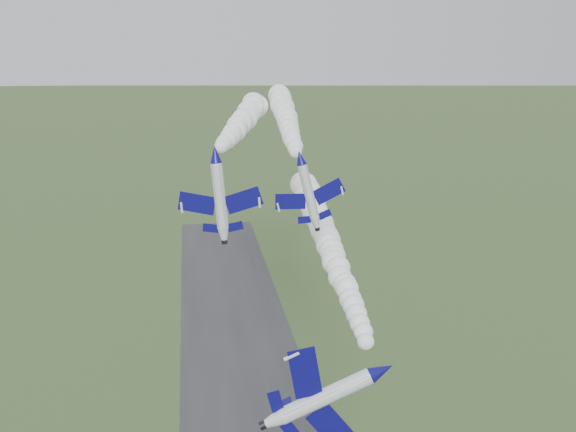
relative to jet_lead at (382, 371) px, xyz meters
name	(u,v)px	position (x,y,z in m)	size (l,w,h in m)	color
jet_lead	(382,371)	(0.00, 0.00, 0.00)	(5.21, 14.12, 10.72)	silver
smoke_trail_jet_lead	(326,238)	(2.43, 37.06, 2.02)	(5.05, 66.74, 5.05)	white
jet_pair_left	(215,154)	(-14.26, 27.03, 16.97)	(10.99, 12.96, 3.25)	silver
smoke_trail_jet_pair_left	(242,121)	(-8.24, 57.05, 17.58)	(4.80, 54.47, 4.80)	white
jet_pair_right	(300,157)	(-3.23, 27.72, 16.11)	(9.15, 11.25, 3.34)	silver
smoke_trail_jet_pair_right	(286,117)	(0.30, 63.01, 17.53)	(5.00, 65.90, 5.00)	white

